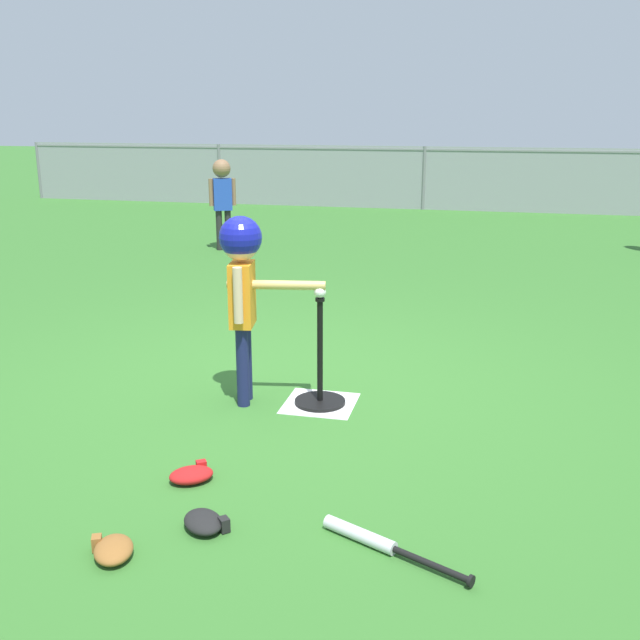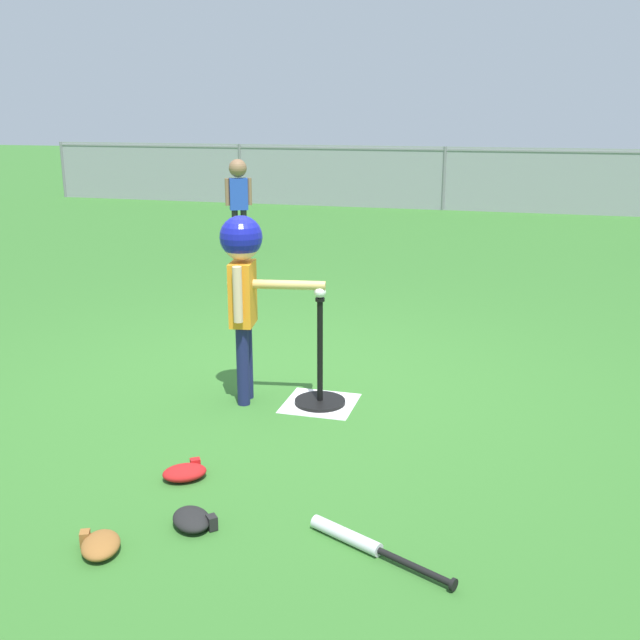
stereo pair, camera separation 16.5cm
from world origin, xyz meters
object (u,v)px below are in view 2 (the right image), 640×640
(batting_tee, at_px, (320,387))
(glove_near_bats, at_px, (185,472))
(baseball_on_tee, at_px, (320,292))
(spare_bat_silver, at_px, (360,542))
(glove_tossed_aside, at_px, (100,545))
(glove_by_plate, at_px, (193,519))
(fielder_deep_center, at_px, (238,192))
(batter_child, at_px, (243,272))

(batting_tee, height_order, glove_near_bats, batting_tee)
(batting_tee, relative_size, baseball_on_tee, 9.31)
(spare_bat_silver, xyz_separation_m, glove_tossed_aside, (-1.04, -0.32, 0.01))
(baseball_on_tee, bearing_deg, glove_tossed_aside, -104.02)
(glove_by_plate, bearing_deg, baseball_on_tee, 83.84)
(spare_bat_silver, distance_m, glove_tossed_aside, 1.09)
(glove_by_plate, bearing_deg, glove_tossed_aside, -135.24)
(fielder_deep_center, bearing_deg, glove_by_plate, -70.34)
(spare_bat_silver, height_order, glove_near_bats, glove_near_bats)
(glove_tossed_aside, bearing_deg, glove_near_bats, 84.80)
(glove_tossed_aside, bearing_deg, baseball_on_tee, 75.98)
(batting_tee, relative_size, batter_child, 0.58)
(batting_tee, bearing_deg, glove_by_plate, -96.16)
(batter_child, distance_m, glove_near_bats, 1.33)
(batter_child, height_order, glove_tossed_aside, batter_child)
(glove_by_plate, bearing_deg, batting_tee, 83.84)
(batter_child, bearing_deg, spare_bat_silver, -53.46)
(baseball_on_tee, bearing_deg, glove_near_bats, -109.09)
(fielder_deep_center, xyz_separation_m, glove_tossed_aside, (2.01, -6.73, -0.72))
(baseball_on_tee, height_order, batter_child, batter_child)
(spare_bat_silver, relative_size, glove_by_plate, 2.47)
(glove_near_bats, bearing_deg, baseball_on_tee, 70.91)
(spare_bat_silver, height_order, glove_by_plate, glove_by_plate)
(spare_bat_silver, xyz_separation_m, glove_by_plate, (-0.75, -0.04, 0.01))
(batter_child, height_order, fielder_deep_center, batter_child)
(fielder_deep_center, height_order, spare_bat_silver, fielder_deep_center)
(batter_child, relative_size, glove_near_bats, 4.35)
(batter_child, height_order, glove_by_plate, batter_child)
(batting_tee, height_order, glove_tossed_aside, batting_tee)
(batter_child, xyz_separation_m, glove_near_bats, (0.07, -1.05, -0.81))
(glove_by_plate, height_order, glove_tossed_aside, same)
(batting_tee, distance_m, fielder_deep_center, 5.54)
(batting_tee, height_order, baseball_on_tee, baseball_on_tee)
(spare_bat_silver, bearing_deg, batting_tee, 111.47)
(batter_child, xyz_separation_m, spare_bat_silver, (1.05, -1.42, -0.81))
(baseball_on_tee, xyz_separation_m, fielder_deep_center, (-2.47, 4.91, 0.03))
(spare_bat_silver, bearing_deg, batter_child, 126.54)
(spare_bat_silver, relative_size, glove_tossed_aside, 2.50)
(baseball_on_tee, height_order, spare_bat_silver, baseball_on_tee)
(spare_bat_silver, bearing_deg, baseball_on_tee, 111.47)
(glove_near_bats, bearing_deg, batting_tee, 70.91)
(baseball_on_tee, distance_m, glove_by_plate, 1.69)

